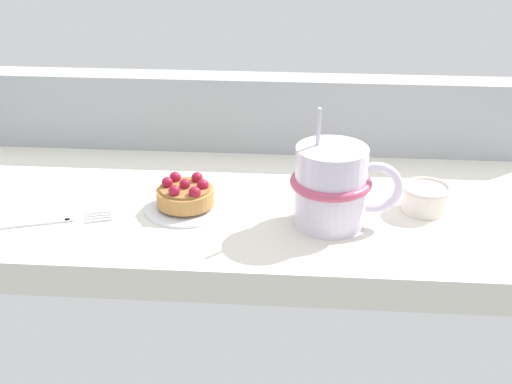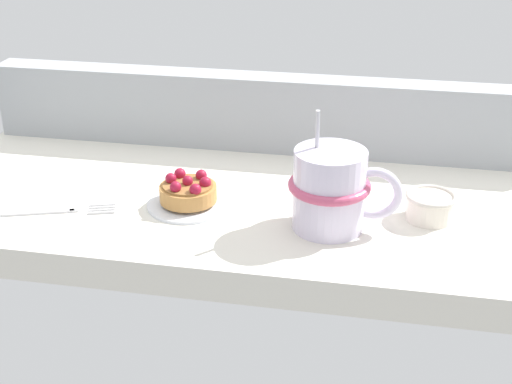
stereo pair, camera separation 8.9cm
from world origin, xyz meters
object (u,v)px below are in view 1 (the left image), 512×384
(raspberry_tart, at_px, (185,194))
(sugar_bowl, at_px, (426,197))
(coffee_mug, at_px, (333,186))
(dessert_fork, at_px, (41,222))
(dessert_plate, at_px, (186,206))

(raspberry_tart, relative_size, sugar_bowl, 1.16)
(coffee_mug, distance_m, dessert_fork, 0.37)
(raspberry_tart, distance_m, dessert_fork, 0.18)
(raspberry_tart, relative_size, coffee_mug, 0.49)
(dessert_plate, relative_size, sugar_bowl, 1.69)
(raspberry_tart, distance_m, coffee_mug, 0.19)
(raspberry_tart, bearing_deg, dessert_fork, -162.41)
(dessert_fork, xyz_separation_m, sugar_bowl, (0.49, 0.08, 0.02))
(sugar_bowl, bearing_deg, dessert_plate, -176.11)
(sugar_bowl, bearing_deg, raspberry_tart, -176.12)
(coffee_mug, bearing_deg, raspberry_tart, 172.49)
(raspberry_tart, bearing_deg, coffee_mug, -7.51)
(sugar_bowl, bearing_deg, coffee_mug, -159.38)
(dessert_plate, bearing_deg, sugar_bowl, 3.89)
(dessert_plate, height_order, raspberry_tart, raspberry_tart)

